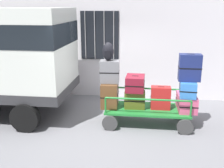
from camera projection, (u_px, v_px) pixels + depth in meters
name	position (u px, v px, depth m)	size (l,w,h in m)	color
ground_plane	(110.00, 124.00, 6.92)	(40.00, 40.00, 0.00)	slate
building_wall	(120.00, 19.00, 8.47)	(12.00, 0.38, 5.00)	silver
luggage_cart	(147.00, 111.00, 6.85)	(2.14, 1.05, 0.43)	#1E722D
cart_railing	(148.00, 96.00, 6.74)	(2.03, 0.92, 0.40)	#1E722D
suitcase_left_bottom	(110.00, 94.00, 6.89)	(0.43, 0.61, 0.63)	brown
suitcase_left_middle	(110.00, 72.00, 6.72)	(0.50, 0.37, 0.56)	slate
suitcase_midleft_bottom	(135.00, 100.00, 6.77)	(0.52, 0.28, 0.45)	#4C5119
suitcase_midleft_middle	(135.00, 83.00, 6.68)	(0.47, 0.58, 0.38)	maroon
suitcase_center_bottom	(161.00, 98.00, 6.73)	(0.49, 0.27, 0.57)	#B21E1E
suitcase_midright_bottom	(186.00, 102.00, 6.69)	(0.45, 0.78, 0.39)	#CC4C72
suitcase_midright_middle	(188.00, 87.00, 6.58)	(0.45, 0.80, 0.37)	#3372C6
suitcase_midright_top	(190.00, 68.00, 6.38)	(0.52, 0.29, 0.64)	navy
backpack	(108.00, 52.00, 6.56)	(0.27, 0.22, 0.44)	black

